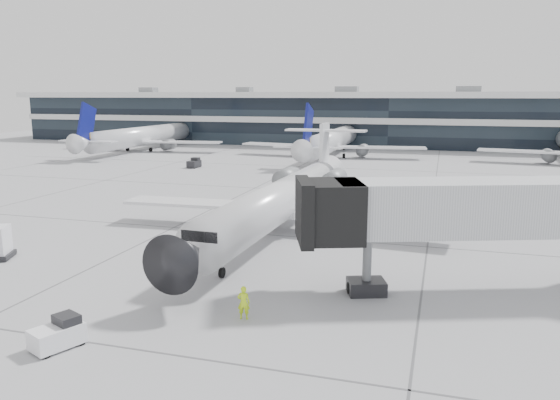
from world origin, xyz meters
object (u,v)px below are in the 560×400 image
(regional_jet, at_px, (283,198))
(baggage_tug, at_px, (59,334))
(jet_bridge, at_px, (502,208))
(ramp_worker, at_px, (244,303))

(regional_jet, xyz_separation_m, baggage_tug, (-3.47, -22.09, -2.07))
(regional_jet, bearing_deg, baggage_tug, -97.47)
(regional_jet, relative_size, jet_bridge, 1.75)
(jet_bridge, height_order, baggage_tug, jet_bridge)
(regional_jet, distance_m, ramp_worker, 17.36)
(regional_jet, relative_size, ramp_worker, 20.42)
(jet_bridge, bearing_deg, baggage_tug, -165.45)
(regional_jet, height_order, jet_bridge, regional_jet)
(jet_bridge, distance_m, ramp_worker, 14.68)
(ramp_worker, bearing_deg, jet_bridge, -158.29)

